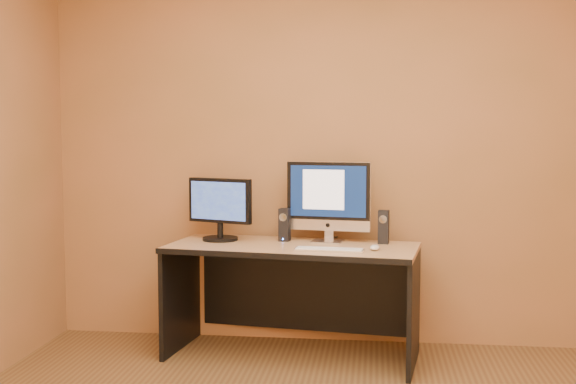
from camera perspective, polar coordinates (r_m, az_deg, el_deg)
name	(u,v)px	position (r m, az deg, el deg)	size (l,w,h in m)	color
walls	(331,162)	(2.81, 3.42, 2.40)	(4.00, 4.00, 2.60)	#A66A43
desk	(292,301)	(4.55, 0.34, -8.63)	(1.53, 0.67, 0.71)	tan
imac	(328,201)	(4.58, 3.15, -0.72)	(0.55, 0.20, 0.53)	#B7B8BC
second_monitor	(220,209)	(4.68, -5.39, -1.38)	(0.46, 0.23, 0.40)	black
speaker_left	(285,225)	(4.64, -0.28, -2.60)	(0.07, 0.07, 0.21)	black
speaker_right	(384,227)	(4.58, 7.56, -2.75)	(0.07, 0.07, 0.21)	black
keyboard	(329,249)	(4.28, 3.27, -4.56)	(0.41, 0.11, 0.02)	silver
mouse	(375,247)	(4.33, 6.87, -4.36)	(0.06, 0.10, 0.03)	white
cable_a	(336,239)	(4.74, 3.82, -3.69)	(0.01, 0.01, 0.21)	black
cable_b	(331,238)	(4.75, 3.39, -3.66)	(0.01, 0.01, 0.17)	black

